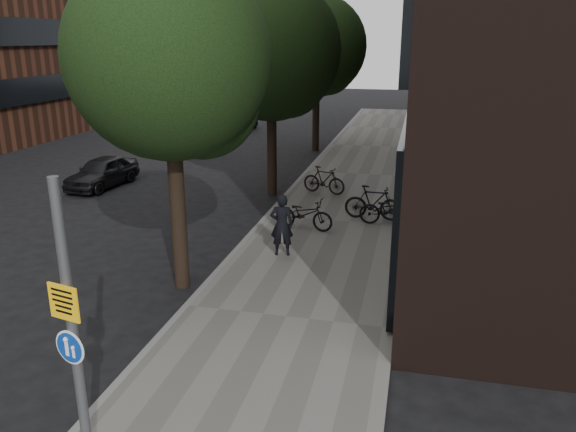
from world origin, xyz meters
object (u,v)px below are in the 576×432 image
(pedestrian, at_px, (282,225))
(parked_bike_facade_near, at_px, (390,210))
(signpost, at_px, (73,331))
(parked_car_near, at_px, (102,172))

(pedestrian, relative_size, parked_bike_facade_near, 0.89)
(signpost, height_order, pedestrian, signpost)
(signpost, bearing_deg, pedestrian, 97.52)
(parked_bike_facade_near, relative_size, parked_car_near, 0.54)
(parked_car_near, bearing_deg, signpost, -54.54)
(pedestrian, height_order, parked_bike_facade_near, pedestrian)
(signpost, relative_size, pedestrian, 2.40)
(signpost, relative_size, parked_bike_facade_near, 2.12)
(parked_car_near, bearing_deg, parked_bike_facade_near, -7.46)
(signpost, distance_m, parked_bike_facade_near, 11.97)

